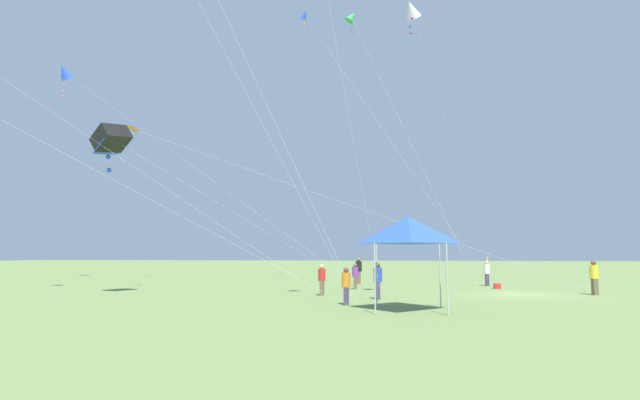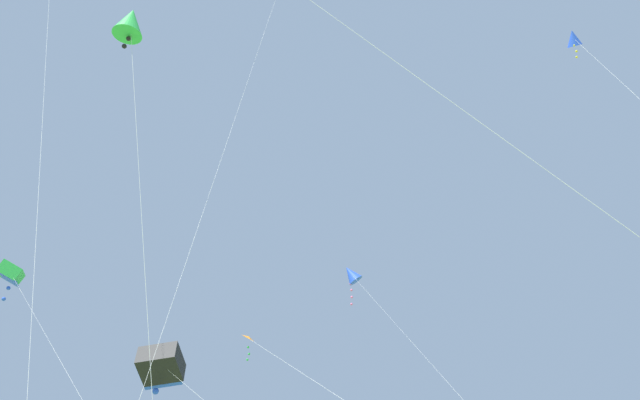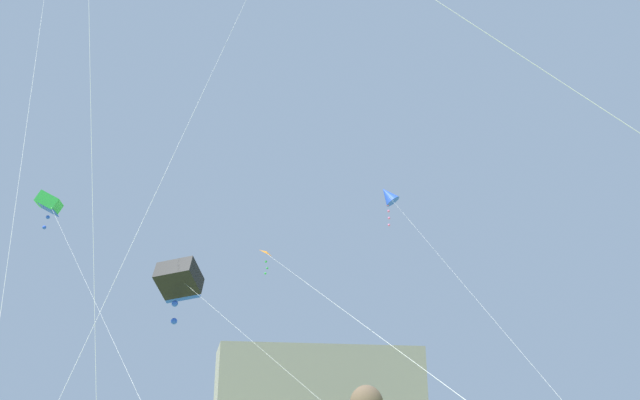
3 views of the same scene
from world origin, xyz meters
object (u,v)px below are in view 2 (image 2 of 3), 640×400
at_px(kite_green_diamond_5, 130,23).
at_px(kite_blue_diamond_8, 574,39).
at_px(kite_orange_delta_1, 254,342).
at_px(kite_green_box_0, 11,274).
at_px(kite_blue_diamond_4, 351,274).
at_px(kite_black_box_6, 161,365).

height_order(kite_green_diamond_5, kite_blue_diamond_8, kite_blue_diamond_8).
bearing_deg(kite_orange_delta_1, kite_blue_diamond_8, -30.59).
bearing_deg(kite_blue_diamond_8, kite_green_box_0, 147.13).
height_order(kite_blue_diamond_4, kite_blue_diamond_8, kite_blue_diamond_8).
height_order(kite_green_diamond_5, kite_black_box_6, kite_green_diamond_5).
distance_m(kite_orange_delta_1, kite_blue_diamond_8, 18.73).
relative_size(kite_green_diamond_5, kite_blue_diamond_8, 0.66).
bearing_deg(kite_green_diamond_5, kite_green_box_0, 103.30).
bearing_deg(kite_blue_diamond_8, kite_green_diamond_5, -167.63).
height_order(kite_green_box_0, kite_green_diamond_5, kite_green_diamond_5).
height_order(kite_orange_delta_1, kite_black_box_6, kite_orange_delta_1).
relative_size(kite_blue_diamond_4, kite_black_box_6, 1.83).
relative_size(kite_orange_delta_1, kite_blue_diamond_4, 1.07).
relative_size(kite_green_box_0, kite_black_box_6, 1.41).
xyz_separation_m(kite_green_box_0, kite_blue_diamond_4, (18.97, 4.40, 3.42)).
distance_m(kite_blue_diamond_4, kite_blue_diamond_8, 19.70).
xyz_separation_m(kite_orange_delta_1, kite_green_diamond_5, (-5.89, -11.02, 5.11)).
bearing_deg(kite_orange_delta_1, kite_green_diamond_5, -118.14).
xyz_separation_m(kite_blue_diamond_4, kite_green_diamond_5, (-14.64, -22.69, -2.34)).
distance_m(kite_green_box_0, kite_blue_diamond_8, 27.78).
height_order(kite_black_box_6, kite_blue_diamond_8, kite_blue_diamond_8).
distance_m(kite_green_box_0, kite_green_diamond_5, 18.82).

